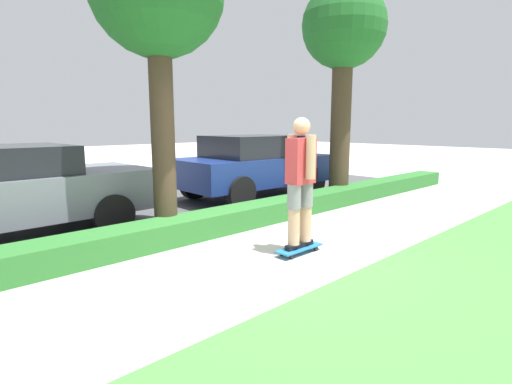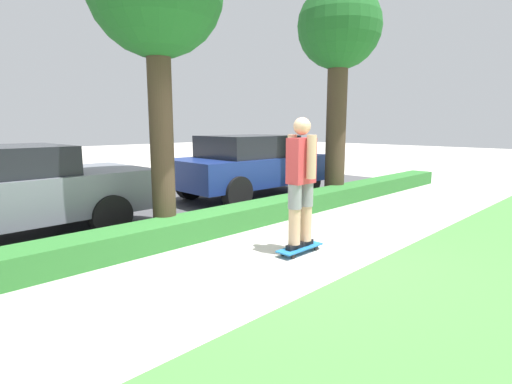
{
  "view_description": "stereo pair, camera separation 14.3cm",
  "coord_description": "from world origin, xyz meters",
  "px_view_note": "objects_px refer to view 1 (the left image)",
  "views": [
    {
      "loc": [
        -3.78,
        -3.51,
        1.77
      ],
      "look_at": [
        0.13,
        0.6,
        0.81
      ],
      "focal_mm": 28.0,
      "sensor_mm": 36.0,
      "label": 1
    },
    {
      "loc": [
        -3.89,
        -3.41,
        1.77
      ],
      "look_at": [
        0.13,
        0.6,
        0.81
      ],
      "focal_mm": 28.0,
      "sensor_mm": 36.0,
      "label": 2
    }
  ],
  "objects_px": {
    "tree_far": "(344,36)",
    "skateboard": "(299,248)",
    "parked_car_middle": "(254,165)",
    "skater_person": "(301,180)"
  },
  "relations": [
    {
      "from": "skater_person",
      "to": "parked_car_middle",
      "type": "bearing_deg",
      "value": 54.85
    },
    {
      "from": "parked_car_middle",
      "to": "skater_person",
      "type": "bearing_deg",
      "value": -123.48
    },
    {
      "from": "skateboard",
      "to": "skater_person",
      "type": "xyz_separation_m",
      "value": [
        0.0,
        0.0,
        0.97
      ]
    },
    {
      "from": "skateboard",
      "to": "parked_car_middle",
      "type": "distance_m",
      "value": 4.46
    },
    {
      "from": "tree_far",
      "to": "skateboard",
      "type": "bearing_deg",
      "value": -152.1
    },
    {
      "from": "skater_person",
      "to": "parked_car_middle",
      "type": "distance_m",
      "value": 4.41
    },
    {
      "from": "tree_far",
      "to": "parked_car_middle",
      "type": "relative_size",
      "value": 1.23
    },
    {
      "from": "skateboard",
      "to": "tree_far",
      "type": "bearing_deg",
      "value": 27.9
    },
    {
      "from": "skateboard",
      "to": "parked_car_middle",
      "type": "xyz_separation_m",
      "value": [
        2.53,
        3.6,
        0.73
      ]
    },
    {
      "from": "skater_person",
      "to": "tree_far",
      "type": "bearing_deg",
      "value": 27.9
    }
  ]
}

